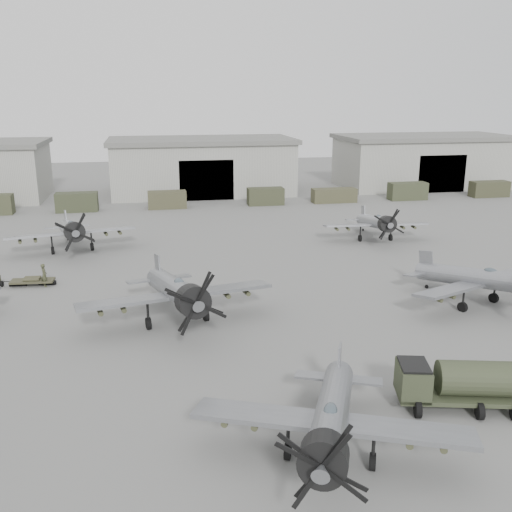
{
  "coord_description": "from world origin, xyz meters",
  "views": [
    {
      "loc": [
        -8.62,
        -29.45,
        15.43
      ],
      "look_at": [
        -0.14,
        15.08,
        2.5
      ],
      "focal_mm": 40.0,
      "sensor_mm": 36.0,
      "label": 1
    }
  ],
  "objects_px": {
    "aircraft_mid_1": "(177,292)",
    "fuel_tanker": "(462,381)",
    "aircraft_far_0": "(71,230)",
    "aircraft_far_1": "(377,223)",
    "aircraft_mid_2": "(483,279)",
    "aircraft_near_1": "(331,420)",
    "tug_trailer": "(5,281)",
    "ground_crew": "(44,275)"
  },
  "relations": [
    {
      "from": "aircraft_mid_1",
      "to": "aircraft_far_0",
      "type": "xyz_separation_m",
      "value": [
        -9.37,
        20.94,
        -0.15
      ]
    },
    {
      "from": "aircraft_far_0",
      "to": "aircraft_mid_2",
      "type": "bearing_deg",
      "value": -46.44
    },
    {
      "from": "aircraft_near_1",
      "to": "fuel_tanker",
      "type": "relative_size",
      "value": 1.72
    },
    {
      "from": "tug_trailer",
      "to": "aircraft_far_0",
      "type": "bearing_deg",
      "value": 71.15
    },
    {
      "from": "aircraft_far_0",
      "to": "tug_trailer",
      "type": "xyz_separation_m",
      "value": [
        -4.25,
        -9.95,
        -1.85
      ]
    },
    {
      "from": "aircraft_mid_1",
      "to": "fuel_tanker",
      "type": "height_order",
      "value": "aircraft_mid_1"
    },
    {
      "from": "aircraft_near_1",
      "to": "tug_trailer",
      "type": "xyz_separation_m",
      "value": [
        -19.12,
        27.77,
        -1.74
      ]
    },
    {
      "from": "aircraft_near_1",
      "to": "aircraft_far_0",
      "type": "distance_m",
      "value": 40.54
    },
    {
      "from": "aircraft_far_0",
      "to": "fuel_tanker",
      "type": "height_order",
      "value": "aircraft_far_0"
    },
    {
      "from": "tug_trailer",
      "to": "fuel_tanker",
      "type": "bearing_deg",
      "value": -37.78
    },
    {
      "from": "fuel_tanker",
      "to": "tug_trailer",
      "type": "xyz_separation_m",
      "value": [
        -27.11,
        24.47,
        -1.0
      ]
    },
    {
      "from": "aircraft_near_1",
      "to": "tug_trailer",
      "type": "bearing_deg",
      "value": 147.09
    },
    {
      "from": "aircraft_far_0",
      "to": "aircraft_far_1",
      "type": "height_order",
      "value": "aircraft_far_0"
    },
    {
      "from": "aircraft_far_1",
      "to": "tug_trailer",
      "type": "bearing_deg",
      "value": -161.92
    },
    {
      "from": "aircraft_far_1",
      "to": "tug_trailer",
      "type": "height_order",
      "value": "aircraft_far_1"
    },
    {
      "from": "aircraft_mid_1",
      "to": "ground_crew",
      "type": "xyz_separation_m",
      "value": [
        -10.4,
        10.4,
        -1.47
      ]
    },
    {
      "from": "aircraft_far_1",
      "to": "fuel_tanker",
      "type": "xyz_separation_m",
      "value": [
        -8.97,
        -33.06,
        -0.6
      ]
    },
    {
      "from": "aircraft_near_1",
      "to": "aircraft_far_0",
      "type": "xyz_separation_m",
      "value": [
        -14.86,
        37.72,
        0.1
      ]
    },
    {
      "from": "aircraft_far_1",
      "to": "ground_crew",
      "type": "relative_size",
      "value": 5.79
    },
    {
      "from": "aircraft_mid_1",
      "to": "aircraft_far_0",
      "type": "relative_size",
      "value": 1.07
    },
    {
      "from": "aircraft_near_1",
      "to": "aircraft_mid_2",
      "type": "height_order",
      "value": "aircraft_near_1"
    },
    {
      "from": "fuel_tanker",
      "to": "ground_crew",
      "type": "height_order",
      "value": "fuel_tanker"
    },
    {
      "from": "aircraft_mid_2",
      "to": "tug_trailer",
      "type": "xyz_separation_m",
      "value": [
        -36.05,
        11.75,
        -1.74
      ]
    },
    {
      "from": "aircraft_mid_2",
      "to": "aircraft_far_0",
      "type": "xyz_separation_m",
      "value": [
        -31.8,
        21.7,
        0.11
      ]
    },
    {
      "from": "aircraft_near_1",
      "to": "aircraft_far_1",
      "type": "xyz_separation_m",
      "value": [
        16.96,
        36.35,
        -0.14
      ]
    },
    {
      "from": "aircraft_mid_1",
      "to": "aircraft_far_1",
      "type": "height_order",
      "value": "aircraft_mid_1"
    },
    {
      "from": "aircraft_near_1",
      "to": "ground_crew",
      "type": "relative_size",
      "value": 6.07
    },
    {
      "from": "aircraft_far_0",
      "to": "fuel_tanker",
      "type": "distance_m",
      "value": 41.33
    },
    {
      "from": "aircraft_far_1",
      "to": "aircraft_mid_2",
      "type": "bearing_deg",
      "value": -85.38
    },
    {
      "from": "tug_trailer",
      "to": "aircraft_mid_1",
      "type": "bearing_deg",
      "value": -34.61
    },
    {
      "from": "aircraft_near_1",
      "to": "aircraft_mid_1",
      "type": "bearing_deg",
      "value": 130.68
    },
    {
      "from": "fuel_tanker",
      "to": "ground_crew",
      "type": "bearing_deg",
      "value": 148.91
    },
    {
      "from": "aircraft_far_1",
      "to": "fuel_tanker",
      "type": "height_order",
      "value": "aircraft_far_1"
    },
    {
      "from": "tug_trailer",
      "to": "ground_crew",
      "type": "bearing_deg",
      "value": -6.14
    },
    {
      "from": "aircraft_mid_2",
      "to": "aircraft_far_1",
      "type": "height_order",
      "value": "aircraft_mid_2"
    },
    {
      "from": "aircraft_near_1",
      "to": "tug_trailer",
      "type": "distance_m",
      "value": 33.76
    },
    {
      "from": "aircraft_near_1",
      "to": "fuel_tanker",
      "type": "xyz_separation_m",
      "value": [
        7.99,
        3.29,
        -0.75
      ]
    },
    {
      "from": "aircraft_far_1",
      "to": "fuel_tanker",
      "type": "relative_size",
      "value": 1.65
    },
    {
      "from": "aircraft_mid_2",
      "to": "tug_trailer",
      "type": "bearing_deg",
      "value": 140.4
    },
    {
      "from": "tug_trailer",
      "to": "aircraft_mid_2",
      "type": "bearing_deg",
      "value": -13.76
    },
    {
      "from": "aircraft_mid_1",
      "to": "aircraft_far_1",
      "type": "bearing_deg",
      "value": 30.0
    },
    {
      "from": "aircraft_mid_1",
      "to": "tug_trailer",
      "type": "bearing_deg",
      "value": 130.02
    }
  ]
}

